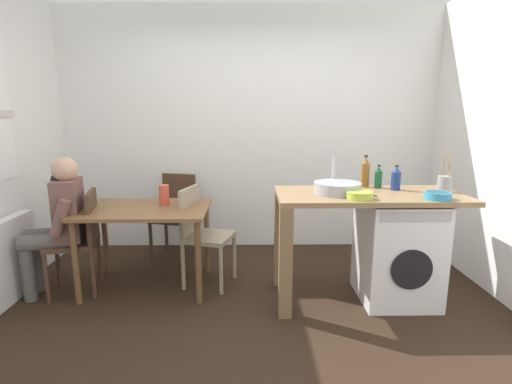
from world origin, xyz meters
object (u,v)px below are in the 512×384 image
dining_table (145,218)px  utensil_crock (444,183)px  colander (437,195)px  chair_opposite (201,230)px  chair_spare_by_wall (176,211)px  bottle_tall_green (365,172)px  bottle_squat_brown (378,177)px  vase (164,195)px  mixing_bowl (359,195)px  bottle_clear_small (396,179)px  chair_person_seat (81,236)px  seated_person (58,219)px  washing_machine (397,250)px

dining_table → utensil_crock: utensil_crock is taller
colander → chair_opposite: bearing=163.4°
dining_table → chair_spare_by_wall: size_ratio=1.22×
dining_table → chair_opposite: (0.48, 0.07, -0.14)m
chair_opposite → bottle_tall_green: (1.45, -0.07, 0.54)m
bottle_squat_brown → vase: (-1.88, 0.14, -0.18)m
chair_opposite → mixing_bowl: mixing_bowl is taller
mixing_bowl → vase: bearing=160.5°
bottle_clear_small → vase: bottle_clear_small is taller
chair_person_seat → seated_person: bearing=90.0°
bottle_clear_small → mixing_bowl: (-0.40, -0.33, -0.06)m
chair_opposite → bottle_squat_brown: (1.55, -0.12, 0.50)m
washing_machine → utensil_crock: size_ratio=2.87×
seated_person → bottle_clear_small: bearing=-102.5°
chair_person_seat → chair_spare_by_wall: bearing=-50.0°
chair_opposite → vase: bearing=-78.7°
chair_spare_by_wall → bottle_squat_brown: (1.91, -0.82, 0.50)m
vase → utensil_crock: bearing=-7.6°
chair_spare_by_wall → chair_person_seat: bearing=66.3°
bottle_squat_brown → mixing_bowl: size_ratio=0.98×
mixing_bowl → utensil_crock: size_ratio=0.68×
chair_person_seat → chair_opposite: (1.03, 0.16, 0.00)m
chair_opposite → vase: vase is taller
colander → vase: (-2.19, 0.59, -0.12)m
chair_spare_by_wall → vase: size_ratio=4.95×
dining_table → bottle_clear_small: bottle_clear_small is taller
chair_opposite → mixing_bowl: (1.28, -0.54, 0.44)m
bottle_clear_small → mixing_bowl: bottle_clear_small is taller
bottle_tall_green → dining_table: bearing=-179.9°
chair_opposite → utensil_crock: utensil_crock is taller
seated_person → bottle_tall_green: 2.66m
chair_spare_by_wall → utensil_crock: (2.41, -0.99, 0.48)m
chair_spare_by_wall → utensil_crock: size_ratio=3.00×
bottle_clear_small → colander: size_ratio=1.06×
seated_person → mixing_bowl: (2.46, -0.35, 0.28)m
bottle_clear_small → mixing_bowl: size_ratio=1.03×
vase → chair_opposite: bearing=-5.0°
bottle_clear_small → utensil_crock: size_ratio=0.71×
chair_opposite → seated_person: size_ratio=0.75×
washing_machine → mixing_bowl: bearing=-153.8°
chair_opposite → bottle_squat_brown: bearing=102.1°
bottle_clear_small → seated_person: bearing=179.6°
bottle_tall_green → utensil_crock: bearing=-20.4°
dining_table → seated_person: size_ratio=0.92×
bottle_clear_small → colander: 0.40m
chair_spare_by_wall → utensil_crock: 2.64m
chair_person_seat → bottle_squat_brown: (2.58, 0.04, 0.50)m
chair_spare_by_wall → bottle_clear_small: bearing=170.0°
chair_person_seat → colander: colander is taller
seated_person → utensil_crock: (3.23, -0.10, 0.32)m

